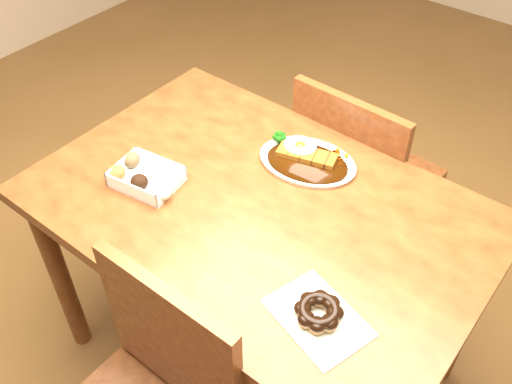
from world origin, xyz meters
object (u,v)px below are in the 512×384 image
Objects in this scene: chair_far at (359,178)px; donut_box at (145,176)px; table at (258,229)px; katsu_curry_plate at (306,158)px; pon_de_ring at (319,312)px.

chair_far reaches higher than donut_box.
table is 0.56m from chair_far.
katsu_curry_plate is (0.00, 0.22, 0.11)m from table.
pon_de_ring is (0.32, -0.20, 0.12)m from table.
katsu_curry_plate is (-0.02, -0.32, 0.29)m from chair_far.
katsu_curry_plate is 1.48× the size of donut_box.
chair_far is 0.84m from pon_de_ring.
table is at bearing 23.44° from donut_box.
table is 3.84× the size of katsu_curry_plate.
donut_box is (-0.32, -0.66, 0.30)m from chair_far.
donut_box is at bearing 65.73° from chair_far.
table is 1.38× the size of chair_far.
chair_far reaches higher than table.
chair_far is (0.03, 0.53, -0.17)m from table.
katsu_curry_plate reaches higher than table.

